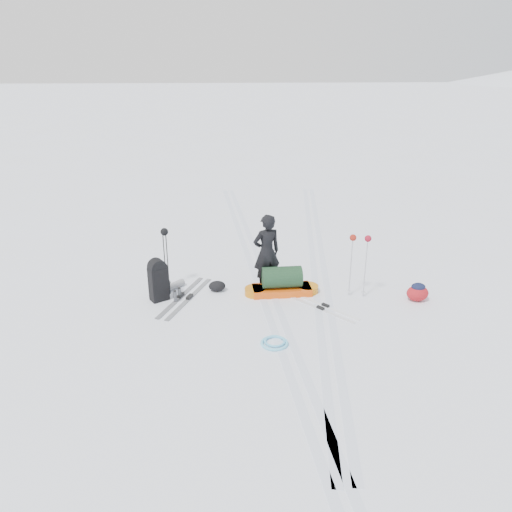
% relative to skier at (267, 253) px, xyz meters
% --- Properties ---
extents(ground, '(200.00, 200.00, 0.00)m').
position_rel_skier_xyz_m(ground, '(-0.00, -0.43, -0.82)').
color(ground, white).
rests_on(ground, ground).
extents(snow_hill_backdrop, '(359.50, 192.00, 162.45)m').
position_rel_skier_xyz_m(snow_hill_backdrop, '(62.69, 83.59, -69.84)').
color(snow_hill_backdrop, silver).
rests_on(snow_hill_backdrop, ground).
extents(ski_tracks, '(3.38, 17.97, 0.01)m').
position_rel_skier_xyz_m(ski_tracks, '(0.61, 0.44, -0.81)').
color(ski_tracks, silver).
rests_on(ski_tracks, ground).
extents(skier, '(0.69, 0.57, 1.64)m').
position_rel_skier_xyz_m(skier, '(0.00, 0.00, 0.00)').
color(skier, black).
rests_on(skier, ground).
extents(pulk_sled, '(1.56, 0.55, 0.59)m').
position_rel_skier_xyz_m(pulk_sled, '(0.30, -0.26, -0.59)').
color(pulk_sled, '#DC4E0C').
rests_on(pulk_sled, ground).
extents(expedition_rucksack, '(0.69, 0.92, 0.88)m').
position_rel_skier_xyz_m(expedition_rucksack, '(-2.17, -0.31, -0.41)').
color(expedition_rucksack, black).
rests_on(expedition_rucksack, ground).
extents(ski_poles_black, '(0.18, 0.16, 1.31)m').
position_rel_skier_xyz_m(ski_poles_black, '(-2.09, 0.28, 0.25)').
color(ski_poles_black, black).
rests_on(ski_poles_black, ground).
extents(ski_poles_silver, '(0.41, 0.21, 1.32)m').
position_rel_skier_xyz_m(ski_poles_silver, '(1.81, -0.48, 0.29)').
color(ski_poles_silver, '#B6B8BD').
rests_on(ski_poles_silver, ground).
extents(touring_skis_grey, '(1.04, 1.94, 0.07)m').
position_rel_skier_xyz_m(touring_skis_grey, '(-1.69, -0.32, -0.80)').
color(touring_skis_grey, gray).
rests_on(touring_skis_grey, ground).
extents(touring_skis_white, '(1.22, 1.36, 0.06)m').
position_rel_skier_xyz_m(touring_skis_white, '(1.02, -0.98, -0.81)').
color(touring_skis_white, silver).
rests_on(touring_skis_white, ground).
extents(rope_coil, '(0.58, 0.58, 0.06)m').
position_rel_skier_xyz_m(rope_coil, '(-0.07, -2.21, -0.79)').
color(rope_coil, '#63CEF2').
rests_on(rope_coil, ground).
extents(small_daypack, '(0.46, 0.35, 0.38)m').
position_rel_skier_xyz_m(small_daypack, '(2.98, -0.78, -0.64)').
color(small_daypack, maroon).
rests_on(small_daypack, ground).
extents(thermos_pair, '(0.16, 0.26, 0.26)m').
position_rel_skier_xyz_m(thermos_pair, '(-1.84, -0.41, -0.70)').
color(thermos_pair, '#57585E').
rests_on(thermos_pair, ground).
extents(stuff_sack, '(0.41, 0.34, 0.22)m').
position_rel_skier_xyz_m(stuff_sack, '(-1.04, -0.04, -0.71)').
color(stuff_sack, black).
rests_on(stuff_sack, ground).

